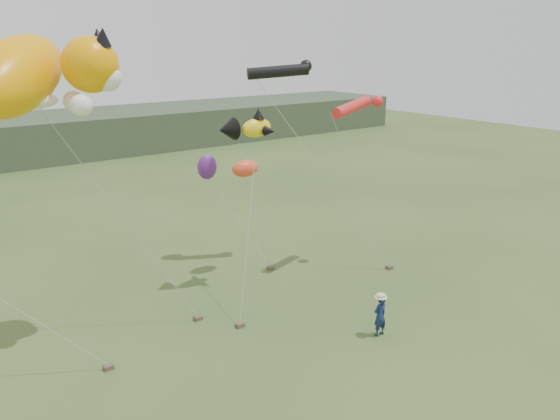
# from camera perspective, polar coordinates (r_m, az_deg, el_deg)

# --- Properties ---
(ground) EXTENTS (120.00, 120.00, 0.00)m
(ground) POSITION_cam_1_polar(r_m,az_deg,el_deg) (21.30, 5.79, -14.16)
(ground) COLOR #385123
(ground) RESTS_ON ground
(festival_attendant) EXTENTS (0.62, 0.42, 1.66)m
(festival_attendant) POSITION_cam_1_polar(r_m,az_deg,el_deg) (21.99, 10.40, -10.83)
(festival_attendant) COLOR #132349
(festival_attendant) RESTS_ON ground
(sandbag_anchors) EXTENTS (14.99, 4.28, 0.17)m
(sandbag_anchors) POSITION_cam_1_polar(r_m,az_deg,el_deg) (24.25, -2.87, -9.76)
(sandbag_anchors) COLOR brown
(sandbag_anchors) RESTS_ON ground
(cat_kite) EXTENTS (7.00, 5.88, 3.80)m
(cat_kite) POSITION_cam_1_polar(r_m,az_deg,el_deg) (21.01, -24.34, 12.85)
(cat_kite) COLOR #F69D00
(cat_kite) RESTS_ON ground
(fish_kite) EXTENTS (2.57, 1.74, 1.34)m
(fish_kite) POSITION_cam_1_polar(r_m,az_deg,el_deg) (24.24, -3.62, 8.57)
(fish_kite) COLOR yellow
(fish_kite) RESTS_ON ground
(tube_kites) EXTENTS (5.26, 4.64, 2.58)m
(tube_kites) POSITION_cam_1_polar(r_m,az_deg,el_deg) (27.29, 3.66, 12.85)
(tube_kites) COLOR black
(tube_kites) RESTS_ON ground
(misc_kites) EXTENTS (1.86, 3.40, 1.38)m
(misc_kites) POSITION_cam_1_polar(r_m,az_deg,el_deg) (27.35, -5.76, 4.44)
(misc_kites) COLOR #F44826
(misc_kites) RESTS_ON ground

